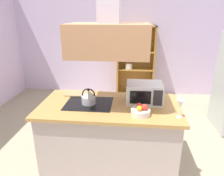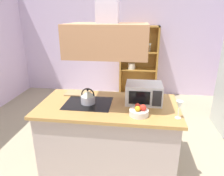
{
  "view_description": "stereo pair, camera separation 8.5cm",
  "coord_description": "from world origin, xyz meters",
  "px_view_note": "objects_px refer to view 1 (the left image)",
  "views": [
    {
      "loc": [
        0.04,
        -2.32,
        1.99
      ],
      "look_at": [
        -0.23,
        0.43,
        1.0
      ],
      "focal_mm": 32.96,
      "sensor_mm": 36.0,
      "label": 1
    },
    {
      "loc": [
        0.13,
        -2.31,
        1.99
      ],
      "look_at": [
        -0.23,
        0.43,
        1.0
      ],
      "focal_mm": 32.96,
      "sensor_mm": 36.0,
      "label": 2
    }
  ],
  "objects_px": {
    "kettle": "(89,97)",
    "cutting_board": "(77,93)",
    "fruit_bowl": "(141,111)",
    "dish_cabinet": "(135,66)",
    "microwave": "(144,93)",
    "wine_glass_on_counter": "(181,105)"
  },
  "relations": [
    {
      "from": "dish_cabinet",
      "to": "kettle",
      "type": "bearing_deg",
      "value": -103.06
    },
    {
      "from": "kettle",
      "to": "cutting_board",
      "type": "distance_m",
      "value": 0.41
    },
    {
      "from": "kettle",
      "to": "wine_glass_on_counter",
      "type": "xyz_separation_m",
      "value": [
        1.09,
        -0.27,
        0.06
      ]
    },
    {
      "from": "dish_cabinet",
      "to": "fruit_bowl",
      "type": "bearing_deg",
      "value": -89.39
    },
    {
      "from": "dish_cabinet",
      "to": "cutting_board",
      "type": "height_order",
      "value": "dish_cabinet"
    },
    {
      "from": "kettle",
      "to": "wine_glass_on_counter",
      "type": "relative_size",
      "value": 1.0
    },
    {
      "from": "kettle",
      "to": "microwave",
      "type": "bearing_deg",
      "value": 10.12
    },
    {
      "from": "kettle",
      "to": "microwave",
      "type": "xyz_separation_m",
      "value": [
        0.71,
        0.13,
        0.04
      ]
    },
    {
      "from": "dish_cabinet",
      "to": "fruit_bowl",
      "type": "height_order",
      "value": "dish_cabinet"
    },
    {
      "from": "cutting_board",
      "to": "fruit_bowl",
      "type": "bearing_deg",
      "value": -32.98
    },
    {
      "from": "fruit_bowl",
      "to": "kettle",
      "type": "bearing_deg",
      "value": 158.72
    },
    {
      "from": "dish_cabinet",
      "to": "microwave",
      "type": "bearing_deg",
      "value": -88.1
    },
    {
      "from": "dish_cabinet",
      "to": "wine_glass_on_counter",
      "type": "relative_size",
      "value": 8.49
    },
    {
      "from": "microwave",
      "to": "fruit_bowl",
      "type": "distance_m",
      "value": 0.4
    },
    {
      "from": "kettle",
      "to": "fruit_bowl",
      "type": "height_order",
      "value": "kettle"
    },
    {
      "from": "cutting_board",
      "to": "fruit_bowl",
      "type": "height_order",
      "value": "fruit_bowl"
    },
    {
      "from": "dish_cabinet",
      "to": "fruit_bowl",
      "type": "relative_size",
      "value": 7.9
    },
    {
      "from": "kettle",
      "to": "cutting_board",
      "type": "bearing_deg",
      "value": 126.18
    },
    {
      "from": "kettle",
      "to": "cutting_board",
      "type": "xyz_separation_m",
      "value": [
        -0.24,
        0.32,
        -0.08
      ]
    },
    {
      "from": "cutting_board",
      "to": "microwave",
      "type": "distance_m",
      "value": 0.98
    },
    {
      "from": "kettle",
      "to": "cutting_board",
      "type": "height_order",
      "value": "kettle"
    },
    {
      "from": "wine_glass_on_counter",
      "to": "fruit_bowl",
      "type": "distance_m",
      "value": 0.44
    }
  ]
}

